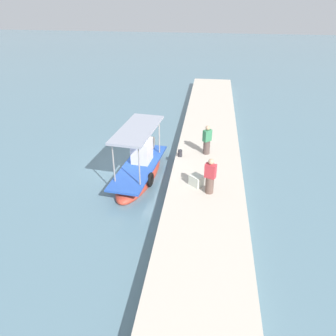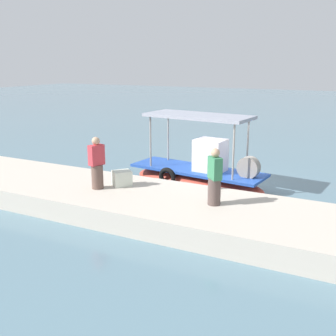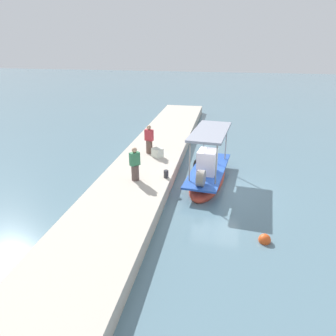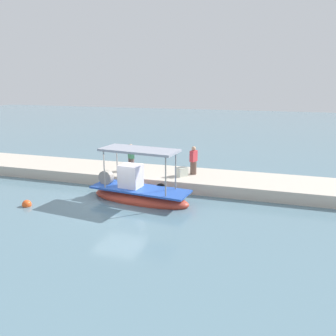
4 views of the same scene
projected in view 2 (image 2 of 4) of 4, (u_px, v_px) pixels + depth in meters
ground_plane at (225, 186)px, 16.06m from camera, size 120.00×120.00×0.00m
dock_quay at (181, 211)px, 12.41m from camera, size 36.00×3.60×0.67m
main_fishing_boat at (199, 174)px, 15.83m from camera, size 5.70×2.27×3.18m
fisherman_near_bollard at (215, 180)px, 11.78m from camera, size 0.53×0.53×1.69m
fisherman_by_crate at (97, 165)px, 13.31m from camera, size 0.49×0.55×1.73m
mooring_bollard at (214, 183)px, 13.41m from camera, size 0.24×0.24×0.39m
cargo_crate at (122, 178)px, 13.74m from camera, size 0.75×0.77×0.52m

